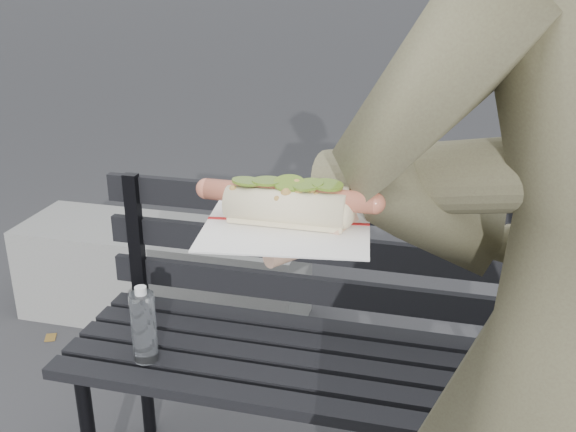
# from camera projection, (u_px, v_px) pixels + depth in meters

# --- Properties ---
(park_bench) EXTENTS (1.50, 0.44, 0.88)m
(park_bench) POSITION_uv_depth(u_px,v_px,m) (347.00, 336.00, 1.78)
(park_bench) COLOR black
(park_bench) RESTS_ON ground
(concrete_block) EXTENTS (1.20, 0.40, 0.40)m
(concrete_block) POSITION_uv_depth(u_px,v_px,m) (164.00, 273.00, 2.85)
(concrete_block) COLOR slate
(concrete_block) RESTS_ON ground
(held_hotdog) EXTENTS (0.62, 0.30, 0.20)m
(held_hotdog) POSITION_uv_depth(u_px,v_px,m) (458.00, 186.00, 0.78)
(held_hotdog) COLOR brown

